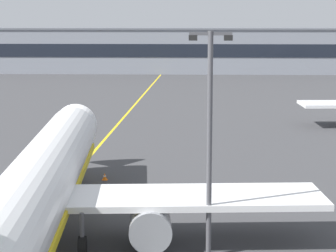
{
  "coord_description": "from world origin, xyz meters",
  "views": [
    {
      "loc": [
        9.46,
        -22.0,
        12.85
      ],
      "look_at": [
        8.12,
        15.95,
        6.41
      ],
      "focal_mm": 70.73,
      "sensor_mm": 36.0,
      "label": 1
    }
  ],
  "objects": [
    {
      "name": "apron_lamp_post",
      "position": [
        10.43,
        12.04,
        6.3
      ],
      "size": [
        2.24,
        0.9,
        12.01
      ],
      "color": "#515156",
      "rests_on": "ground"
    },
    {
      "name": "safety_cone_by_nose_gear",
      "position": [
        2.71,
        28.27,
        0.26
      ],
      "size": [
        0.44,
        0.44,
        0.55
      ],
      "color": "orange",
      "rests_on": "ground"
    },
    {
      "name": "terminal_building",
      "position": [
        -0.04,
        126.27,
        4.94
      ],
      "size": [
        125.43,
        12.4,
        9.87
      ],
      "color": "gray",
      "rests_on": "ground"
    },
    {
      "name": "airliner_foreground",
      "position": [
        1.04,
        12.8,
        3.37
      ],
      "size": [
        32.25,
        41.52,
        11.65
      ],
      "color": "white",
      "rests_on": "ground"
    },
    {
      "name": "taxiway_centreline",
      "position": [
        0.0,
        30.0,
        0.0
      ],
      "size": [
        6.1,
        179.92,
        0.01
      ],
      "primitive_type": "cube",
      "rotation": [
        0.0,
        0.0,
        -0.03
      ],
      "color": "yellow",
      "rests_on": "ground"
    }
  ]
}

